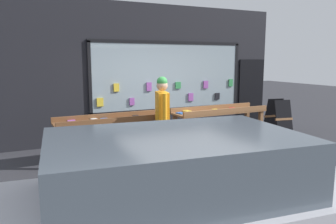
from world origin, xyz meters
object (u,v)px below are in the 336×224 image
(display_table_left, at_px, (112,124))
(small_dog, at_px, (149,155))
(display_table_right, at_px, (219,114))
(parked_car, at_px, (175,203))
(sandwich_board_sign, at_px, (278,117))
(person_browsing, at_px, (162,112))

(display_table_left, height_order, small_dog, display_table_left)
(small_dog, bearing_deg, display_table_right, -30.10)
(parked_car, bearing_deg, sandwich_board_sign, 44.21)
(display_table_left, bearing_deg, person_browsing, -36.27)
(display_table_left, relative_size, person_browsing, 1.37)
(small_dog, xyz_separation_m, parked_car, (-0.94, -3.08, 0.47))
(person_browsing, bearing_deg, parked_car, 172.25)
(display_table_left, relative_size, display_table_right, 1.00)
(sandwich_board_sign, relative_size, parked_car, 0.24)
(display_table_right, relative_size, sandwich_board_sign, 2.38)
(display_table_left, height_order, sandwich_board_sign, sandwich_board_sign)
(sandwich_board_sign, bearing_deg, parked_car, -131.80)
(sandwich_board_sign, distance_m, parked_car, 6.63)
(small_dog, distance_m, sandwich_board_sign, 4.37)
(small_dog, bearing_deg, person_browsing, -17.71)
(display_table_right, xyz_separation_m, person_browsing, (-1.81, -0.64, 0.28))
(small_dog, relative_size, sandwich_board_sign, 0.49)
(display_table_left, bearing_deg, parked_car, -96.84)
(sandwich_board_sign, bearing_deg, display_table_right, -166.77)
(person_browsing, xyz_separation_m, parked_car, (-1.35, -3.37, -0.30))
(display_table_left, bearing_deg, sandwich_board_sign, 1.58)
(person_browsing, bearing_deg, small_dog, 139.07)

